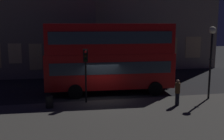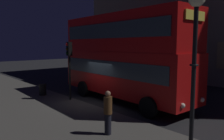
# 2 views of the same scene
# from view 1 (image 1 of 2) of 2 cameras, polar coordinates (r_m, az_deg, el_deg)

# --- Properties ---
(ground_plane) EXTENTS (80.00, 80.00, 0.00)m
(ground_plane) POSITION_cam_1_polar(r_m,az_deg,el_deg) (19.91, -1.98, -6.15)
(ground_plane) COLOR #232326
(sidewalk_slab) EXTENTS (44.00, 8.85, 0.12)m
(sidewalk_slab) POSITION_cam_1_polar(r_m,az_deg,el_deg) (15.16, 1.11, -11.13)
(sidewalk_slab) COLOR #4C4944
(sidewalk_slab) RESTS_ON ground
(building_with_clock) EXTENTS (12.05, 10.00, 14.84)m
(building_with_clock) POSITION_cam_1_polar(r_m,az_deg,el_deg) (32.49, -15.54, 12.93)
(building_with_clock) COLOR gray
(building_with_clock) RESTS_ON ground
(double_decker_bus) EXTENTS (10.09, 3.25, 5.46)m
(double_decker_bus) POSITION_cam_1_polar(r_m,az_deg,el_deg) (21.06, -0.53, 3.20)
(double_decker_bus) COLOR #B20F0F
(double_decker_bus) RESTS_ON ground
(traffic_light_near_kerb) EXTENTS (0.34, 0.37, 3.66)m
(traffic_light_near_kerb) POSITION_cam_1_polar(r_m,az_deg,el_deg) (18.19, -5.59, 1.20)
(traffic_light_near_kerb) COLOR black
(traffic_light_near_kerb) RESTS_ON sidewalk_slab
(street_lamp) EXTENTS (0.50, 0.50, 5.15)m
(street_lamp) POSITION_cam_1_polar(r_m,az_deg,el_deg) (20.16, 20.27, 4.82)
(street_lamp) COLOR black
(street_lamp) RESTS_ON sidewalk_slab
(pedestrian) EXTENTS (0.33, 0.33, 1.74)m
(pedestrian) POSITION_cam_1_polar(r_m,az_deg,el_deg) (18.32, 13.65, -4.55)
(pedestrian) COLOR black
(pedestrian) RESTS_ON sidewalk_slab
(litter_bin) EXTENTS (0.49, 0.49, 0.80)m
(litter_bin) POSITION_cam_1_polar(r_m,az_deg,el_deg) (17.90, -13.08, -6.52)
(litter_bin) COLOR black
(litter_bin) RESTS_ON sidewalk_slab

